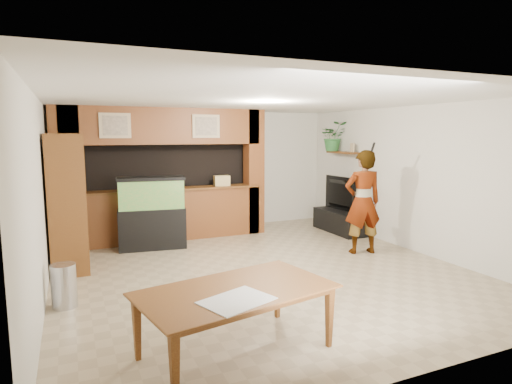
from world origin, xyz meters
name	(u,v)px	position (x,y,z in m)	size (l,w,h in m)	color
floor	(260,270)	(0.00, 0.00, 0.00)	(6.50, 6.50, 0.00)	#9C8A6C
ceiling	(260,100)	(0.00, 0.00, 2.60)	(6.50, 6.50, 0.00)	white
wall_back	(200,171)	(0.00, 3.25, 1.30)	(6.00, 6.00, 0.00)	beige
wall_left	(40,199)	(-3.00, 0.00, 1.30)	(6.50, 6.50, 0.00)	beige
wall_right	(412,179)	(3.00, 0.00, 1.30)	(6.50, 6.50, 0.00)	beige
partition	(163,174)	(-0.95, 2.64, 1.31)	(4.20, 0.99, 2.60)	brown
wall_clock	(44,148)	(-2.97, 1.00, 1.90)	(0.05, 0.25, 0.25)	black
wall_shelf	(342,152)	(2.85, 1.95, 1.70)	(0.25, 0.90, 0.04)	brown
pantry_cabinet	(67,203)	(-2.70, 1.17, 1.05)	(0.53, 0.86, 2.11)	brown
trash_can	(64,286)	(-2.78, -0.37, 0.27)	(0.29, 0.29, 0.54)	#B2B2B7
aquarium	(152,214)	(-1.30, 1.95, 0.65)	(1.20, 0.45, 1.33)	black
tv_stand	(340,221)	(2.65, 1.70, 0.23)	(0.50, 1.36, 0.45)	black
television	(340,194)	(2.65, 1.70, 0.82)	(1.26, 0.17, 0.73)	black
photo_frame	(352,148)	(2.85, 1.60, 1.82)	(0.03, 0.14, 0.19)	tan
potted_plant	(333,136)	(2.82, 2.27, 2.05)	(0.59, 0.51, 0.65)	#29672F
person	(363,202)	(2.05, 0.16, 0.91)	(0.67, 0.44, 1.83)	#926F50
microphone	(373,147)	(2.10, 0.00, 1.88)	(0.04, 0.04, 0.17)	black
dining_table	(238,322)	(-1.25, -2.28, 0.32)	(1.83, 1.02, 0.64)	brown
newspaper_a	(237,300)	(-1.36, -2.52, 0.65)	(0.60, 0.44, 0.01)	silver
counter_box	(222,181)	(0.23, 2.45, 1.15)	(0.32, 0.21, 0.21)	tan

